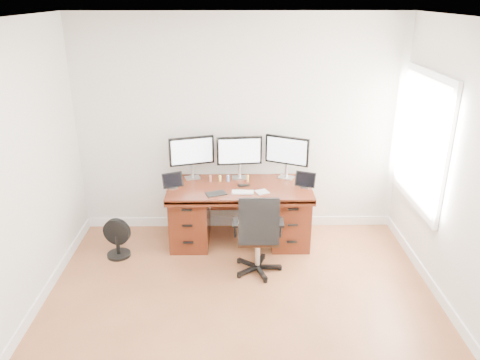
{
  "coord_description": "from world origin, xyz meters",
  "views": [
    {
      "loc": [
        -0.07,
        -3.32,
        2.89
      ],
      "look_at": [
        0.0,
        1.5,
        0.95
      ],
      "focal_mm": 35.0,
      "sensor_mm": 36.0,
      "label": 1
    }
  ],
  "objects_px": {
    "desk": "(240,211)",
    "floor_fan": "(117,239)",
    "monitor_center": "(239,152)",
    "office_chair": "(258,247)",
    "keyboard": "(243,192)"
  },
  "relations": [
    {
      "from": "monitor_center",
      "to": "keyboard",
      "type": "distance_m",
      "value": 0.57
    },
    {
      "from": "desk",
      "to": "monitor_center",
      "type": "relative_size",
      "value": 3.09
    },
    {
      "from": "keyboard",
      "to": "monitor_center",
      "type": "bearing_deg",
      "value": 97.34
    },
    {
      "from": "monitor_center",
      "to": "office_chair",
      "type": "bearing_deg",
      "value": -84.49
    },
    {
      "from": "office_chair",
      "to": "floor_fan",
      "type": "height_order",
      "value": "office_chair"
    },
    {
      "from": "monitor_center",
      "to": "desk",
      "type": "bearing_deg",
      "value": -95.64
    },
    {
      "from": "desk",
      "to": "floor_fan",
      "type": "xyz_separation_m",
      "value": [
        -1.43,
        -0.35,
        -0.17
      ]
    },
    {
      "from": "desk",
      "to": "keyboard",
      "type": "height_order",
      "value": "keyboard"
    },
    {
      "from": "floor_fan",
      "to": "keyboard",
      "type": "relative_size",
      "value": 1.88
    },
    {
      "from": "floor_fan",
      "to": "keyboard",
      "type": "bearing_deg",
      "value": 17.98
    },
    {
      "from": "monitor_center",
      "to": "keyboard",
      "type": "relative_size",
      "value": 2.2
    },
    {
      "from": "office_chair",
      "to": "monitor_center",
      "type": "distance_m",
      "value": 1.24
    },
    {
      "from": "office_chair",
      "to": "keyboard",
      "type": "xyz_separation_m",
      "value": [
        -0.16,
        0.49,
        0.44
      ]
    },
    {
      "from": "office_chair",
      "to": "floor_fan",
      "type": "bearing_deg",
      "value": 167.67
    },
    {
      "from": "monitor_center",
      "to": "keyboard",
      "type": "height_order",
      "value": "monitor_center"
    }
  ]
}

